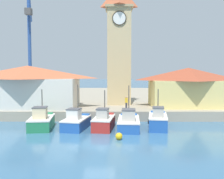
% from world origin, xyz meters
% --- Properties ---
extents(ground_plane, '(300.00, 300.00, 0.00)m').
position_xyz_m(ground_plane, '(0.00, 0.00, 0.00)').
color(ground_plane, '#386689').
extents(quay_wharf, '(120.00, 40.00, 1.14)m').
position_xyz_m(quay_wharf, '(0.00, 28.90, 0.57)').
color(quay_wharf, '#9E937F').
rests_on(quay_wharf, ground).
extents(fishing_boat_far_left, '(2.60, 4.55, 3.88)m').
position_xyz_m(fishing_boat_far_left, '(-6.08, 5.40, 0.76)').
color(fishing_boat_far_left, '#237A4C').
rests_on(fishing_boat_far_left, ground).
extents(fishing_boat_left_outer, '(2.69, 4.54, 4.39)m').
position_xyz_m(fishing_boat_left_outer, '(-2.59, 5.32, 0.71)').
color(fishing_boat_left_outer, '#2356A8').
rests_on(fishing_boat_left_outer, ground).
extents(fishing_boat_left_inner, '(2.34, 4.38, 3.80)m').
position_xyz_m(fishing_boat_left_inner, '(0.15, 5.23, 0.75)').
color(fishing_boat_left_inner, '#AD2823').
rests_on(fishing_boat_left_inner, ground).
extents(fishing_boat_mid_left, '(2.42, 5.19, 4.28)m').
position_xyz_m(fishing_boat_mid_left, '(2.61, 5.27, 0.69)').
color(fishing_boat_mid_left, '#2356A8').
rests_on(fishing_boat_mid_left, ground).
extents(fishing_boat_center, '(2.44, 4.71, 3.87)m').
position_xyz_m(fishing_boat_center, '(5.56, 5.63, 0.80)').
color(fishing_boat_center, '#2356A8').
rests_on(fishing_boat_center, ground).
extents(clock_tower, '(3.65, 3.65, 17.82)m').
position_xyz_m(clock_tower, '(1.85, 15.76, 9.69)').
color(clock_tower, tan).
rests_on(clock_tower, quay_wharf).
extents(warehouse_left, '(12.52, 6.48, 5.23)m').
position_xyz_m(warehouse_left, '(-9.57, 12.14, 3.81)').
color(warehouse_left, silver).
rests_on(warehouse_left, quay_wharf).
extents(warehouse_right, '(9.87, 6.23, 4.98)m').
position_xyz_m(warehouse_right, '(10.72, 13.38, 3.69)').
color(warehouse_right, '#E5D17A').
rests_on(warehouse_right, quay_wharf).
extents(port_crane_near, '(3.30, 9.73, 18.47)m').
position_xyz_m(port_crane_near, '(-12.75, 23.19, 7.77)').
color(port_crane_near, navy).
rests_on(port_crane_near, quay_wharf).
extents(mooring_buoy, '(0.60, 0.60, 0.60)m').
position_xyz_m(mooring_buoy, '(1.57, 1.18, 0.30)').
color(mooring_buoy, gold).
rests_on(mooring_buoy, ground).
extents(dock_worker_near_tower, '(0.34, 0.22, 1.62)m').
position_xyz_m(dock_worker_near_tower, '(2.61, 10.29, 1.99)').
color(dock_worker_near_tower, '#33333D').
rests_on(dock_worker_near_tower, quay_wharf).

